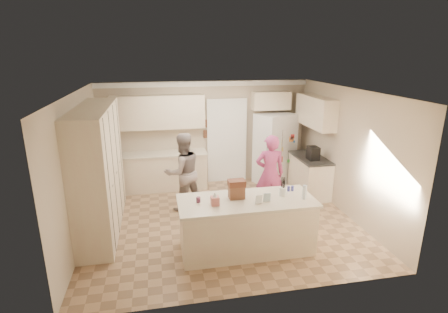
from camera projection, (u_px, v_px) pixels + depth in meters
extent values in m
cube|color=#9B7957|center=(222.00, 221.00, 7.06)|extent=(5.20, 4.60, 0.02)
cube|color=white|center=(222.00, 90.00, 6.30)|extent=(5.20, 4.60, 0.02)
cube|color=#BEAD92|center=(205.00, 133.00, 8.85)|extent=(5.20, 0.02, 2.60)
cube|color=#BEAD92|center=(256.00, 212.00, 4.51)|extent=(5.20, 0.02, 2.60)
cube|color=#BEAD92|center=(78.00, 168.00, 6.20)|extent=(0.02, 4.60, 2.60)
cube|color=#BEAD92|center=(347.00, 152.00, 7.16)|extent=(0.02, 4.60, 2.60)
cube|color=white|center=(205.00, 84.00, 8.45)|extent=(5.20, 0.08, 0.12)
cube|color=beige|center=(99.00, 170.00, 6.48)|extent=(0.60, 2.60, 2.35)
cube|color=beige|center=(161.00, 172.00, 8.60)|extent=(2.20, 0.60, 0.88)
cube|color=beige|center=(160.00, 154.00, 8.46)|extent=(2.24, 0.63, 0.04)
cube|color=beige|center=(158.00, 112.00, 8.29)|extent=(2.20, 0.35, 0.80)
cube|color=black|center=(227.00, 142.00, 9.00)|extent=(0.90, 0.06, 2.10)
cube|color=white|center=(227.00, 142.00, 8.96)|extent=(1.02, 0.03, 2.22)
cube|color=brown|center=(206.00, 123.00, 8.75)|extent=(0.15, 0.02, 0.20)
cube|color=brown|center=(206.00, 134.00, 8.82)|extent=(0.15, 0.02, 0.20)
cube|color=white|center=(275.00, 149.00, 8.90)|extent=(1.11, 1.01, 1.80)
cube|color=gray|center=(279.00, 153.00, 8.57)|extent=(0.02, 0.02, 1.78)
cube|color=black|center=(271.00, 143.00, 8.45)|extent=(0.22, 0.03, 0.35)
cylinder|color=silver|center=(278.00, 147.00, 8.50)|extent=(0.02, 0.02, 0.85)
cylinder|color=silver|center=(282.00, 147.00, 8.52)|extent=(0.02, 0.02, 0.85)
cube|color=beige|center=(271.00, 101.00, 8.75)|extent=(0.95, 0.35, 0.45)
cube|color=beige|center=(309.00, 176.00, 8.29)|extent=(0.60, 1.20, 0.88)
cube|color=#2D2B28|center=(310.00, 158.00, 8.16)|extent=(0.63, 1.24, 0.04)
cube|color=beige|center=(316.00, 112.00, 8.07)|extent=(0.35, 1.50, 0.70)
cube|color=black|center=(313.00, 153.00, 7.91)|extent=(0.22, 0.28, 0.30)
cube|color=beige|center=(246.00, 226.00, 5.94)|extent=(2.20, 0.90, 0.88)
cube|color=beige|center=(247.00, 201.00, 5.80)|extent=(2.28, 0.96, 0.05)
cylinder|color=white|center=(283.00, 191.00, 5.94)|extent=(0.13, 0.13, 0.15)
cube|color=#C06963|center=(215.00, 201.00, 5.58)|extent=(0.13, 0.13, 0.14)
cone|color=white|center=(215.00, 194.00, 5.55)|extent=(0.08, 0.08, 0.08)
cube|color=brown|center=(237.00, 192.00, 5.83)|extent=(0.26, 0.18, 0.22)
cube|color=#592D1E|center=(237.00, 183.00, 5.78)|extent=(0.28, 0.20, 0.10)
cylinder|color=#59263F|center=(198.00, 200.00, 5.68)|extent=(0.07, 0.07, 0.09)
cube|color=white|center=(259.00, 199.00, 5.61)|extent=(0.12, 0.06, 0.16)
cube|color=silver|center=(267.00, 197.00, 5.69)|extent=(0.12, 0.05, 0.16)
cylinder|color=silver|center=(304.00, 192.00, 5.79)|extent=(0.07, 0.07, 0.24)
cylinder|color=#393D95|center=(289.00, 189.00, 6.14)|extent=(0.05, 0.05, 0.09)
cylinder|color=#393D95|center=(292.00, 188.00, 6.15)|extent=(0.05, 0.05, 0.09)
imported|color=gray|center=(183.00, 172.00, 7.36)|extent=(0.99, 0.88, 1.68)
imported|color=#BF4B6B|center=(270.00, 173.00, 7.31)|extent=(0.65, 0.47, 1.66)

